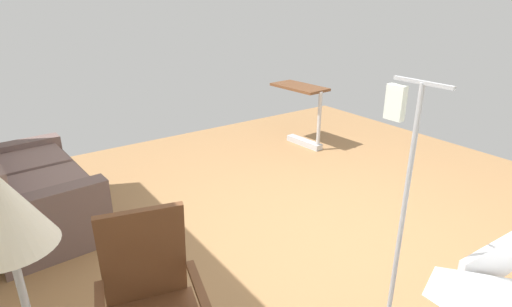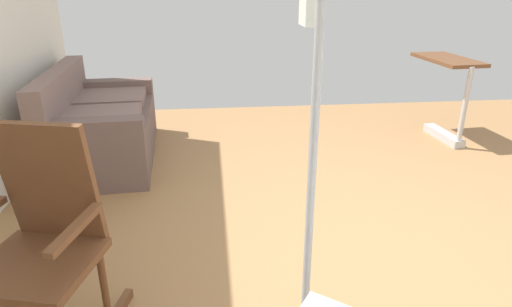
% 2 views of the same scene
% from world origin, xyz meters
% --- Properties ---
extents(ground_plane, '(6.58, 6.58, 0.00)m').
position_xyz_m(ground_plane, '(0.00, 0.00, 0.00)').
color(ground_plane, '#9E7247').
extents(couch, '(1.65, 0.96, 0.85)m').
position_xyz_m(couch, '(1.68, 2.01, 0.31)').
color(couch, '#68534F').
rests_on(couch, ground).
extents(rocking_chair, '(0.85, 0.64, 1.05)m').
position_xyz_m(rocking_chair, '(-0.60, 1.74, 0.50)').
color(rocking_chair, brown).
rests_on(rocking_chair, ground).
extents(overbed_table, '(0.86, 0.46, 0.84)m').
position_xyz_m(overbed_table, '(1.90, -1.47, 0.53)').
color(overbed_table, '#B2B5BA').
rests_on(overbed_table, ground).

